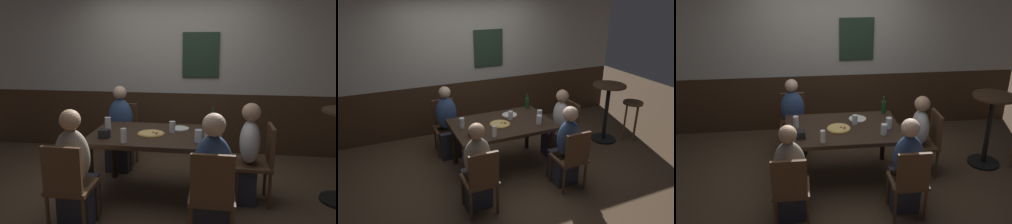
{
  "view_description": "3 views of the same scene",
  "coord_description": "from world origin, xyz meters",
  "views": [
    {
      "loc": [
        0.66,
        -3.49,
        1.77
      ],
      "look_at": [
        0.14,
        -0.04,
        1.0
      ],
      "focal_mm": 34.99,
      "sensor_mm": 36.0,
      "label": 1
    },
    {
      "loc": [
        -1.67,
        -3.96,
        2.62
      ],
      "look_at": [
        0.03,
        -0.08,
        0.94
      ],
      "focal_mm": 33.95,
      "sensor_mm": 36.0,
      "label": 2
    },
    {
      "loc": [
        -0.44,
        -4.05,
        2.68
      ],
      "look_at": [
        0.02,
        -0.07,
        0.98
      ],
      "focal_mm": 37.62,
      "sensor_mm": 36.0,
      "label": 3
    }
  ],
  "objects": [
    {
      "name": "ground_plane",
      "position": [
        0.0,
        0.0,
        0.0
      ],
      "size": [
        12.0,
        12.0,
        0.0
      ],
      "primitive_type": "plane",
      "color": "#4C3826"
    },
    {
      "name": "wall_back",
      "position": [
        0.0,
        1.65,
        1.3
      ],
      "size": [
        6.4,
        0.13,
        2.6
      ],
      "color": "#3D2819",
      "rests_on": "ground_plane"
    },
    {
      "name": "dining_table",
      "position": [
        0.0,
        0.0,
        0.66
      ],
      "size": [
        1.47,
        0.96,
        0.74
      ],
      "color": "black",
      "rests_on": "ground_plane"
    },
    {
      "name": "chair_left_near",
      "position": [
        -0.65,
        -0.89,
        0.5
      ],
      "size": [
        0.4,
        0.4,
        0.88
      ],
      "color": "#513521",
      "rests_on": "ground_plane"
    },
    {
      "name": "chair_left_far",
      "position": [
        -0.65,
        0.89,
        0.5
      ],
      "size": [
        0.4,
        0.4,
        0.88
      ],
      "color": "#513521",
      "rests_on": "ground_plane"
    },
    {
      "name": "chair_right_near",
      "position": [
        0.65,
        -0.89,
        0.5
      ],
      "size": [
        0.4,
        0.4,
        0.88
      ],
      "color": "#513521",
      "rests_on": "ground_plane"
    },
    {
      "name": "chair_head_east",
      "position": [
        1.15,
        0.0,
        0.5
      ],
      "size": [
        0.4,
        0.4,
        0.88
      ],
      "color": "#513521",
      "rests_on": "ground_plane"
    },
    {
      "name": "person_left_near",
      "position": [
        -0.65,
        -0.73,
        0.49
      ],
      "size": [
        0.34,
        0.37,
        1.16
      ],
      "color": "#2D2D38",
      "rests_on": "ground_plane"
    },
    {
      "name": "person_left_far",
      "position": [
        -0.65,
        0.73,
        0.49
      ],
      "size": [
        0.34,
        0.37,
        1.16
      ],
      "color": "#2D2D38",
      "rests_on": "ground_plane"
    },
    {
      "name": "person_right_near",
      "position": [
        0.65,
        -0.73,
        0.5
      ],
      "size": [
        0.34,
        0.37,
        1.17
      ],
      "color": "#2D2D38",
      "rests_on": "ground_plane"
    },
    {
      "name": "person_head_east",
      "position": [
        0.99,
        0.0,
        0.47
      ],
      "size": [
        0.37,
        0.34,
        1.12
      ],
      "color": "#2D2D38",
      "rests_on": "ground_plane"
    },
    {
      "name": "pizza",
      "position": [
        -0.05,
        -0.05,
        0.75
      ],
      "size": [
        0.3,
        0.3,
        0.03
      ],
      "color": "tan",
      "rests_on": "dining_table"
    },
    {
      "name": "pint_glass_stout",
      "position": [
        0.18,
        0.08,
        0.8
      ],
      "size": [
        0.07,
        0.07,
        0.13
      ],
      "color": "silver",
      "rests_on": "dining_table"
    },
    {
      "name": "pint_glass_pale",
      "position": [
        0.49,
        -0.25,
        0.8
      ],
      "size": [
        0.08,
        0.08,
        0.13
      ],
      "color": "silver",
      "rests_on": "dining_table"
    },
    {
      "name": "pint_glass_amber",
      "position": [
        -0.27,
        -0.38,
        0.81
      ],
      "size": [
        0.06,
        0.06,
        0.15
      ],
      "color": "silver",
      "rests_on": "dining_table"
    },
    {
      "name": "beer_glass_half",
      "position": [
        0.59,
        -0.08,
        0.8
      ],
      "size": [
        0.08,
        0.08,
        0.14
      ],
      "color": "silver",
      "rests_on": "dining_table"
    },
    {
      "name": "tumbler_short",
      "position": [
        -0.59,
        0.07,
        0.8
      ],
      "size": [
        0.07,
        0.07,
        0.15
      ],
      "color": "silver",
      "rests_on": "dining_table"
    },
    {
      "name": "beer_bottle_green",
      "position": [
        0.62,
        0.4,
        0.84
      ],
      "size": [
        0.06,
        0.06,
        0.25
      ],
      "color": "#194723",
      "rests_on": "dining_table"
    },
    {
      "name": "plate_white_large",
      "position": [
        0.23,
        0.24,
        0.75
      ],
      "size": [
        0.23,
        0.23,
        0.01
      ],
      "primitive_type": "cylinder",
      "color": "white",
      "rests_on": "dining_table"
    },
    {
      "name": "condiment_caddy",
      "position": [
        -0.53,
        -0.24,
        0.79
      ],
      "size": [
        0.11,
        0.09,
        0.09
      ],
      "primitive_type": "cube",
      "color": "black",
      "rests_on": "dining_table"
    }
  ]
}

